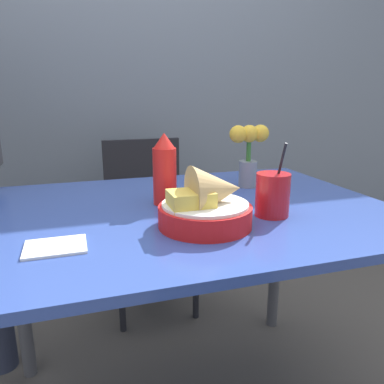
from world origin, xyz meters
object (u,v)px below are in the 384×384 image
object	(u,v)px
food_basket	(208,205)
flower_vase	(249,149)
chair_far_window	(146,208)
ketchup_bottle	(165,170)
drink_cup	(272,196)

from	to	relation	value
food_basket	flower_vase	xyz separation A→B (m)	(0.28, 0.34, 0.08)
food_basket	flower_vase	size ratio (longest dim) A/B	1.07
chair_far_window	food_basket	distance (m)	1.04
ketchup_bottle	flower_vase	xyz separation A→B (m)	(0.33, 0.12, 0.03)
flower_vase	food_basket	bearing A→B (deg)	-128.88
chair_far_window	food_basket	bearing A→B (deg)	-91.54
drink_cup	flower_vase	bearing A→B (deg)	75.67
chair_far_window	ketchup_bottle	distance (m)	0.85
food_basket	drink_cup	size ratio (longest dim) A/B	1.16
drink_cup	flower_vase	distance (m)	0.34
ketchup_bottle	drink_cup	size ratio (longest dim) A/B	1.05
food_basket	drink_cup	xyz separation A→B (m)	(0.20, 0.03, -0.00)
food_basket	flower_vase	distance (m)	0.45
ketchup_bottle	flower_vase	size ratio (longest dim) A/B	0.98
chair_far_window	flower_vase	bearing A→B (deg)	-68.91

